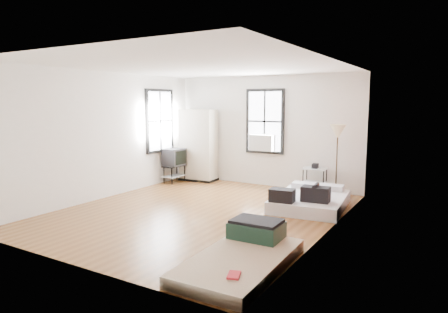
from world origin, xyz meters
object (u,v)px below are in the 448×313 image
Objects in this scene: tv_stand at (174,158)px; mattress_main at (310,200)px; mattress_bare at (244,253)px; floor_lamp at (338,135)px; side_table at (315,173)px; wardrobe at (198,145)px.

mattress_main is at bearing -7.66° from tv_stand.
mattress_main is 0.96× the size of mattress_bare.
floor_lamp reaches higher than tv_stand.
tv_stand reaches higher than side_table.
floor_lamp is at bearing 9.89° from tv_stand.
mattress_bare is 4.54m from side_table.
mattress_main reaches higher than mattress_bare.
wardrobe is 0.77m from tv_stand.
side_table is 1.06m from floor_lamp.
side_table is at bearing 94.72° from mattress_bare.
floor_lamp is (0.52, -0.07, 0.92)m from side_table.
wardrobe is 2.13× the size of tv_stand.
mattress_main is 2.15× the size of tv_stand.
floor_lamp is 1.79× the size of tv_stand.
tv_stand is (-3.96, 0.67, 0.49)m from mattress_main.
mattress_bare is 2.88× the size of side_table.
mattress_bare is 5.87m from wardrobe.
side_table is 3.70m from tv_stand.
wardrobe is (-3.58, 1.25, 0.81)m from mattress_main.
wardrobe reaches higher than mattress_main.
floor_lamp is at bearing 75.43° from mattress_main.
mattress_bare is 1.05× the size of wardrobe.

